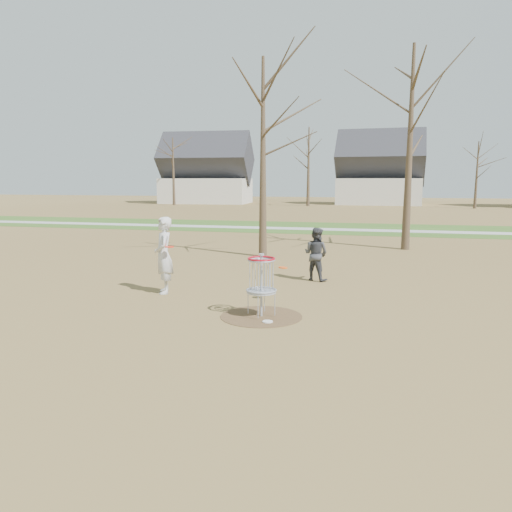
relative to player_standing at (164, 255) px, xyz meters
The scene contains 11 objects.
ground 3.57m from the player_standing, 28.12° to the right, with size 160.00×160.00×0.00m, color brown.
green_band 19.64m from the player_standing, 81.14° to the left, with size 160.00×8.00×0.01m, color #2D5119.
footpath 18.66m from the player_standing, 80.66° to the left, with size 160.00×1.50×0.01m, color #9E9E99.
dirt_circle 3.57m from the player_standing, 28.12° to the right, with size 1.80×1.80×0.01m, color #47331E.
player_standing is the anchor object (origin of this frame).
player_throwing 4.53m from the player_standing, 36.30° to the left, with size 0.77×0.60×1.58m, color #3A3B40.
disc_grounded 3.97m from the player_standing, 32.02° to the right, with size 0.22×0.22×0.02m, color white.
discs_in_play 1.84m from the player_standing, ahead, with size 3.16×0.25×0.44m.
disc_golf_basket 3.43m from the player_standing, 28.12° to the right, with size 0.64×0.64×1.35m.
bare_trees 34.78m from the player_standing, 82.00° to the left, with size 52.62×44.98×9.00m.
houses_row 51.53m from the player_standing, 81.80° to the left, with size 56.51×10.01×7.26m.
Camera 1 is at (2.49, -10.29, 2.94)m, focal length 35.00 mm.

